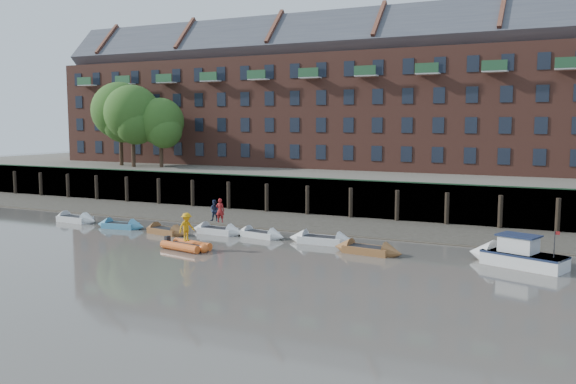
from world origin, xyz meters
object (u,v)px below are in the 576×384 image
Objects in this scene: rowboat_1 at (120,225)px; rowboat_3 at (217,231)px; rowboat_0 at (75,219)px; rowboat_4 at (260,234)px; rowboat_6 at (368,250)px; rib_tender at (188,246)px; person_rower_b at (215,211)px; rowboat_2 at (166,231)px; motor_launch at (508,254)px; person_rower_a at (220,210)px; person_rib_crew at (187,227)px; rowboat_5 at (322,240)px.

rowboat_3 is (7.95, 1.27, 0.01)m from rowboat_1.
rowboat_0 is 16.81m from rowboat_4.
rowboat_6 reaches higher than rowboat_4.
person_rower_b is (-1.67, 5.86, 1.39)m from rib_tender.
rowboat_2 is 2.77× the size of person_rower_b.
rowboat_3 is at bearing 2.63° from rowboat_1.
motor_launch is (20.19, -1.03, 0.36)m from rowboat_3.
person_rower_a is at bearing 177.99° from rowboat_6.
person_rib_crew is (1.59, -5.83, -0.18)m from person_rower_b.
rib_tender is at bearing 33.36° from motor_launch.
rowboat_4 is 4.78m from rowboat_5.
rowboat_0 reaches higher than rowboat_2.
rib_tender is (-6.91, -5.59, 0.02)m from rowboat_5.
person_rower_b is at bearing 117.12° from rib_tender.
rib_tender is (4.67, -3.89, 0.04)m from rowboat_2.
person_rower_a is at bearing 2.49° from rowboat_1.
rowboat_4 is at bearing 172.06° from person_rower_a.
rowboat_3 is at bearing 16.74° from motor_launch.
rowboat_0 is at bearing -176.19° from rowboat_2.
rib_tender is 0.60× the size of motor_launch.
rowboat_3 is 5.78m from rib_tender.
motor_launch is (33.52, -0.50, 0.35)m from rowboat_0.
rib_tender is at bearing -142.47° from rowboat_5.
rowboat_6 is (15.37, -0.03, 0.02)m from rowboat_2.
person_rower_a is (-1.08, 5.65, 1.48)m from rib_tender.
rowboat_0 is 1.32× the size of rib_tender.
rowboat_1 is 0.91× the size of rowboat_6.
rowboat_1 is at bearing -174.83° from rowboat_6.
person_rower_a reaches higher than person_rib_crew.
rowboat_4 is 0.72× the size of motor_launch.
rib_tender is at bearing -29.20° from rowboat_2.
rowboat_6 is at bearing -5.04° from rowboat_3.
rowboat_6 is 8.20m from motor_launch.
person_rower_a is at bearing 36.67° from rowboat_2.
rowboat_0 is at bearing 179.90° from rowboat_5.
rowboat_1 is 10.23m from person_rib_crew.
person_rower_b is at bearing 6.88° from rowboat_0.
person_rower_a is 0.64m from person_rower_b.
person_rower_b is at bearing 43.99° from rowboat_2.
rowboat_6 is 2.66× the size of person_rower_a.
person_rower_a reaches higher than person_rower_b.
rowboat_1 is at bearing -177.09° from rowboat_5.
motor_launch is at bearing 11.69° from rowboat_6.
rowboat_1 is 7.88m from person_rower_b.
rowboat_3 is at bearing 38.05° from rowboat_2.
rowboat_0 is 10.06m from rowboat_2.
rowboat_1 is at bearing -0.71° from person_rower_a.
rowboat_4 is at bearing -11.65° from person_rower_b.
rowboat_0 is 25.39m from rowboat_6.
motor_launch is (28.14, 0.23, 0.37)m from rowboat_1.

